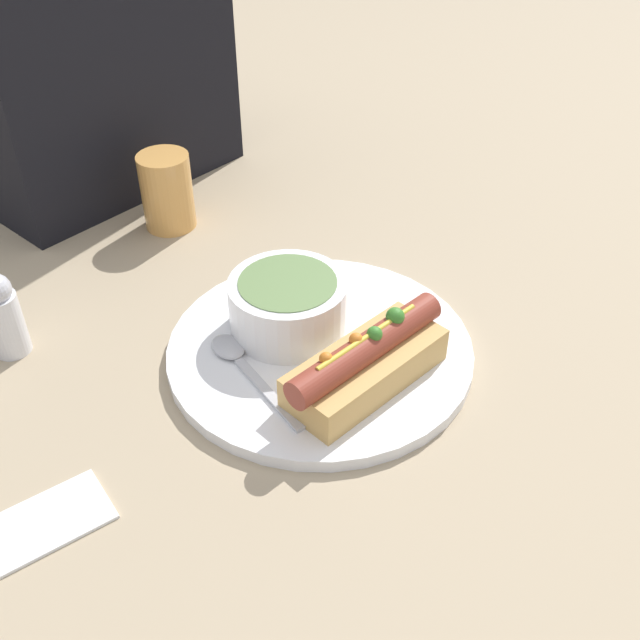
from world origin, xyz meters
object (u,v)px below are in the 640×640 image
object	(u,v)px
spoon	(239,359)
seated_diner	(85,5)
salt_shaker	(3,315)
hot_dog	(366,362)
drinking_glass	(167,191)
soup_bowl	(288,303)

from	to	relation	value
spoon	seated_diner	world-z (taller)	seated_diner
salt_shaker	seated_diner	size ratio (longest dim) A/B	0.17
hot_dog	drinking_glass	size ratio (longest dim) A/B	1.91
hot_dog	spoon	bearing A→B (deg)	122.42
soup_bowl	spoon	world-z (taller)	soup_bowl
hot_dog	salt_shaker	bearing A→B (deg)	125.59
hot_dog	seated_diner	world-z (taller)	seated_diner
hot_dog	salt_shaker	world-z (taller)	salt_shaker
soup_bowl	drinking_glass	size ratio (longest dim) A/B	1.26
soup_bowl	hot_dog	bearing A→B (deg)	-96.18
hot_dog	salt_shaker	distance (m)	0.34
hot_dog	soup_bowl	world-z (taller)	hot_dog
soup_bowl	spoon	distance (m)	0.07
soup_bowl	salt_shaker	bearing A→B (deg)	135.33
spoon	salt_shaker	xyz separation A→B (m)	(-0.12, 0.19, 0.03)
spoon	seated_diner	distance (m)	0.47
spoon	seated_diner	xyz separation A→B (m)	(0.16, 0.39, 0.21)
hot_dog	spoon	xyz separation A→B (m)	(-0.06, 0.11, -0.02)
soup_bowl	seated_diner	xyz separation A→B (m)	(0.09, 0.39, 0.18)
hot_dog	seated_diner	size ratio (longest dim) A/B	0.34
soup_bowl	spoon	xyz separation A→B (m)	(-0.07, -0.00, -0.03)
drinking_glass	seated_diner	xyz separation A→B (m)	(0.03, 0.14, 0.18)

